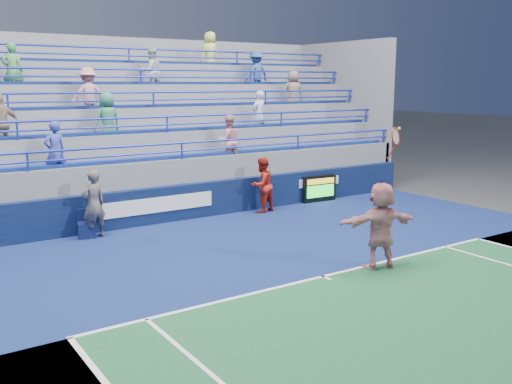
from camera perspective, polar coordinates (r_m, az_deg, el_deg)
ground at (r=12.59m, az=6.72°, el=-8.48°), size 120.00×120.00×0.00m
sponsor_wall at (r=17.70m, az=-7.00°, el=-0.97°), size 18.00×0.32×1.10m
bleacher_stand at (r=20.93m, az=-11.77°, el=3.46°), size 18.00×5.60×6.13m
serve_speed_board at (r=20.27m, az=6.35°, el=0.33°), size 1.37×0.22×0.94m
judge_chair at (r=16.19m, az=-16.63°, el=-3.56°), size 0.52×0.53×0.78m
tennis_player at (r=13.12m, az=12.36°, el=-3.29°), size 1.94×1.10×3.19m
line_judge at (r=15.95m, az=-15.94°, el=-1.18°), size 0.77×0.60×1.88m
ball_girl at (r=18.45m, az=0.60°, el=0.69°), size 1.01×0.86×1.80m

